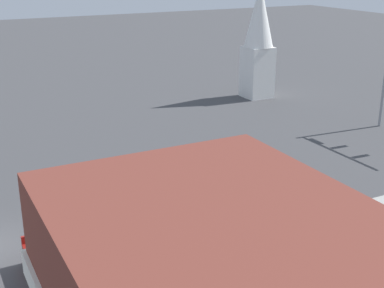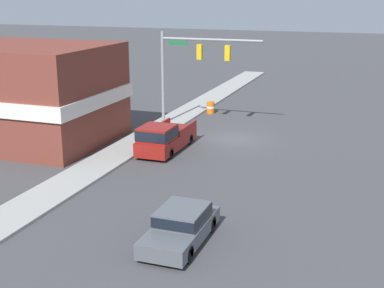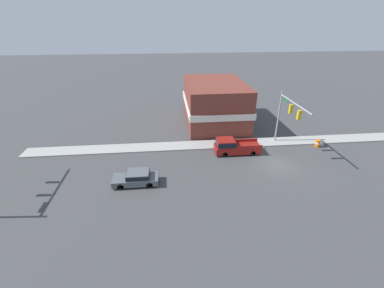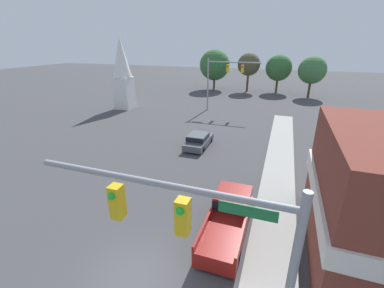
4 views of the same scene
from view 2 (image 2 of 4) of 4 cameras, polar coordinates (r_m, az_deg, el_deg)
The scene contains 7 objects.
ground_plane at distance 36.11m, azimuth 4.48°, elevation 0.52°, with size 200.00×200.00×0.00m, color #424244.
sidewalk_curb at distance 37.93m, azimuth -3.85°, elevation 1.41°, with size 2.40×60.00×0.14m.
near_signal_assembly at distance 38.23m, azimuth 0.05°, elevation 9.04°, with size 7.43×0.49×6.87m.
car_lead at distance 21.38m, azimuth -1.16°, elevation -8.60°, with size 1.90×4.49×1.38m.
pickup_truck_parked at distance 32.95m, azimuth -3.05°, elevation 0.68°, with size 2.01×5.53×1.87m.
construction_barrel at distance 43.54m, azimuth 1.99°, elevation 3.90°, with size 0.65×0.65×0.95m.
corner_brick_building at distance 37.27m, azimuth -18.36°, elevation 5.21°, with size 12.87×8.95×6.33m.
Camera 2 is at (-9.13, 33.58, 9.64)m, focal length 50.00 mm.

